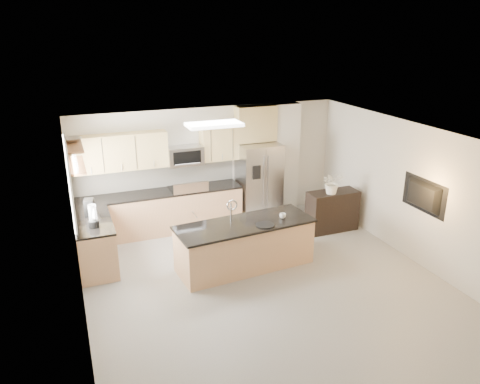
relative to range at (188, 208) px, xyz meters
name	(u,v)px	position (x,y,z in m)	size (l,w,h in m)	color
floor	(268,286)	(0.60, -2.92, -0.47)	(6.50, 6.50, 0.00)	#989791
ceiling	(271,139)	(0.60, -2.92, 2.13)	(6.00, 6.50, 0.02)	silver
wall_back	(209,165)	(0.60, 0.33, 0.83)	(6.00, 0.02, 2.60)	beige
wall_front	(401,331)	(0.60, -6.17, 0.83)	(6.00, 0.02, 2.60)	beige
wall_left	(77,247)	(-2.40, -2.92, 0.83)	(0.02, 6.50, 2.60)	beige
wall_right	(416,194)	(3.60, -2.92, 0.83)	(0.02, 6.50, 2.60)	beige
back_counter	(160,211)	(-0.63, 0.01, 0.00)	(3.55, 0.66, 1.44)	tan
left_counter	(95,243)	(-2.07, -1.07, -0.01)	(0.66, 1.50, 0.92)	tan
range	(188,208)	(0.00, 0.00, 0.00)	(0.76, 0.64, 1.14)	black
upper_cabinets	(151,149)	(-0.70, 0.16, 1.35)	(3.50, 0.33, 0.75)	tan
microwave	(185,156)	(0.00, 0.12, 1.16)	(0.76, 0.40, 0.40)	#A7A7A9
refrigerator	(259,182)	(1.66, -0.05, 0.42)	(0.92, 0.78, 1.78)	#A7A7A9
partition_column	(285,159)	(2.42, 0.18, 0.83)	(0.60, 0.30, 2.60)	silver
window	(70,184)	(-2.38, -1.07, 1.18)	(0.04, 1.15, 1.65)	white
shelf_lower	(75,165)	(-2.25, -0.97, 1.48)	(0.30, 1.20, 0.04)	olive
shelf_upper	(73,145)	(-2.25, -0.97, 1.85)	(0.30, 1.20, 0.04)	olive
ceiling_fixture	(214,125)	(0.20, -1.32, 2.09)	(1.00, 0.50, 0.06)	white
island	(245,245)	(0.49, -2.11, -0.03)	(2.61, 1.13, 1.30)	tan
credenza	(332,211)	(2.90, -1.24, -0.03)	(1.11, 0.47, 0.89)	black
cup	(283,216)	(1.23, -2.15, 0.46)	(0.12, 0.12, 0.10)	white
platter	(265,225)	(0.80, -2.33, 0.42)	(0.34, 0.34, 0.02)	black
blender	(93,218)	(-2.07, -1.40, 0.63)	(0.18, 0.18, 0.42)	black
kettle	(95,213)	(-2.02, -1.03, 0.56)	(0.21, 0.21, 0.26)	#A7A7A9
coffee_maker	(89,208)	(-2.09, -0.81, 0.60)	(0.20, 0.23, 0.32)	black
bowl	(72,139)	(-2.25, -0.83, 1.92)	(0.42, 0.42, 0.10)	#A7A7A9
flower_vase	(333,177)	(2.80, -1.32, 0.78)	(0.66, 0.57, 0.73)	white
television	(420,196)	(3.51, -3.12, 0.88)	(1.08, 0.14, 0.62)	black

